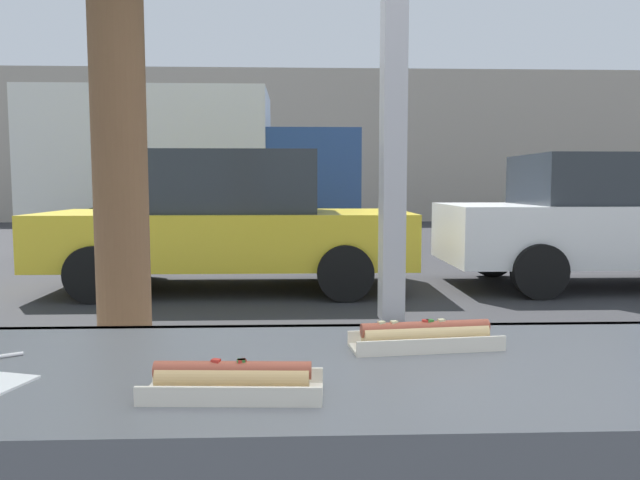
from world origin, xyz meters
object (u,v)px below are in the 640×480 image
at_px(hotdog_tray_far, 425,336).
at_px(parked_car_white, 622,220).
at_px(hotdog_tray_near, 233,380).
at_px(box_truck, 189,166).
at_px(parked_car_yellow, 227,220).

bearing_deg(hotdog_tray_far, parked_car_white, 58.77).
bearing_deg(hotdog_tray_near, parked_car_white, 57.63).
xyz_separation_m(parked_car_white, box_truck, (-6.32, 4.50, 0.80)).
bearing_deg(hotdog_tray_near, hotdog_tray_far, 36.02).
distance_m(hotdog_tray_near, hotdog_tray_far, 0.41).
relative_size(hotdog_tray_near, parked_car_yellow, 0.06).
distance_m(hotdog_tray_far, parked_car_yellow, 6.60).
relative_size(parked_car_yellow, parked_car_white, 0.98).
xyz_separation_m(parked_car_yellow, box_truck, (-1.25, 4.50, 0.80)).
bearing_deg(parked_car_white, hotdog_tray_near, -122.37).
bearing_deg(box_truck, parked_car_white, -35.43).
bearing_deg(hotdog_tray_near, parked_car_yellow, 96.72).
xyz_separation_m(hotdog_tray_far, parked_car_yellow, (-1.13, 6.50, -0.17)).
bearing_deg(parked_car_yellow, hotdog_tray_near, -83.28).
height_order(parked_car_white, box_truck, box_truck).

